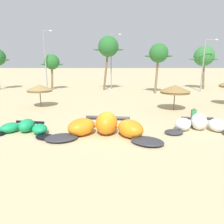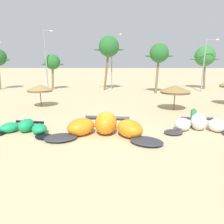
% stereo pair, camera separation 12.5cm
% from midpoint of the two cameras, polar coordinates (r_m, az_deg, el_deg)
% --- Properties ---
extents(ground_plane, '(260.00, 260.00, 0.00)m').
position_cam_midpoint_polar(ground_plane, '(15.13, 0.05, -5.53)').
color(ground_plane, '#C6B284').
extents(kite_left, '(5.38, 2.85, 0.94)m').
position_cam_midpoint_polar(kite_left, '(16.12, -22.93, -4.09)').
color(kite_left, black).
rests_on(kite_left, ground).
extents(kite_left_of_center, '(8.08, 4.17, 1.56)m').
position_cam_midpoint_polar(kite_left_of_center, '(14.25, -1.67, -4.26)').
color(kite_left_of_center, '#333338').
rests_on(kite_left_of_center, ground).
extents(kite_center, '(5.68, 2.84, 1.28)m').
position_cam_midpoint_polar(kite_center, '(16.52, 23.39, -3.25)').
color(kite_center, '#333338').
rests_on(kite_center, ground).
extents(beach_umbrella_near_van, '(2.84, 2.84, 2.52)m').
position_cam_midpoint_polar(beach_umbrella_near_van, '(24.27, -19.28, 6.33)').
color(beach_umbrella_near_van, brown).
rests_on(beach_umbrella_near_van, ground).
extents(beach_umbrella_middle, '(3.13, 3.13, 2.64)m').
position_cam_midpoint_polar(beach_umbrella_middle, '(22.31, 17.33, 6.11)').
color(beach_umbrella_middle, brown).
rests_on(beach_umbrella_middle, ground).
extents(person_near_kites, '(0.36, 0.24, 1.62)m').
position_cam_midpoint_polar(person_near_kites, '(17.17, 21.82, -1.31)').
color(person_near_kites, '#383842').
rests_on(person_near_kites, ground).
extents(palm_left, '(3.93, 2.62, 6.16)m').
position_cam_midpoint_polar(palm_left, '(38.22, -16.10, 13.08)').
color(palm_left, '#7F6647').
rests_on(palm_left, ground).
extents(palm_left_of_gap, '(5.20, 3.46, 9.13)m').
position_cam_midpoint_polar(palm_left_of_gap, '(36.45, -0.77, 17.62)').
color(palm_left_of_gap, brown).
rests_on(palm_left_of_gap, ground).
extents(palm_center_left, '(4.33, 2.89, 7.64)m').
position_cam_midpoint_polar(palm_center_left, '(33.23, 13.06, 15.49)').
color(palm_center_left, '#7F6647').
rests_on(palm_center_left, ground).
extents(palm_center_right, '(5.26, 3.51, 7.60)m').
position_cam_midpoint_polar(palm_center_right, '(41.03, 24.47, 13.88)').
color(palm_center_right, brown).
rests_on(palm_center_right, ground).
extents(lamppost_west_center, '(1.57, 0.24, 9.84)m').
position_cam_midpoint_polar(lamppost_west_center, '(36.64, -17.65, 14.03)').
color(lamppost_west_center, gray).
rests_on(lamppost_west_center, ground).
extents(lamppost_east_center, '(1.87, 0.24, 9.61)m').
position_cam_midpoint_polar(lamppost_east_center, '(37.53, 0.24, 14.54)').
color(lamppost_east_center, gray).
rests_on(lamppost_east_center, ground).
extents(lamppost_east, '(2.12, 0.24, 8.46)m').
position_cam_midpoint_polar(lamppost_east, '(37.49, 24.57, 12.45)').
color(lamppost_east, gray).
rests_on(lamppost_east, ground).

